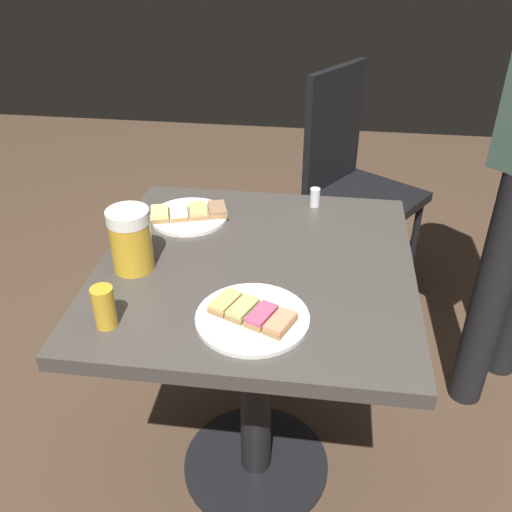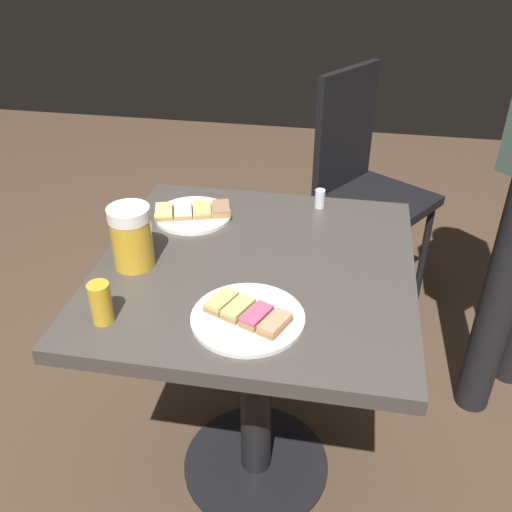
# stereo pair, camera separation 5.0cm
# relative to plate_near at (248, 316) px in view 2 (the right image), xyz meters

# --- Properties ---
(ground_plane) EXTENTS (6.00, 6.00, 0.00)m
(ground_plane) POSITION_rel_plate_near_xyz_m (0.02, -0.21, -0.75)
(ground_plane) COLOR #4C3828
(cafe_table) EXTENTS (0.74, 0.76, 0.74)m
(cafe_table) POSITION_rel_plate_near_xyz_m (0.02, -0.21, -0.17)
(cafe_table) COLOR black
(cafe_table) RESTS_ON ground_plane
(plate_near) EXTENTS (0.24, 0.24, 0.03)m
(plate_near) POSITION_rel_plate_near_xyz_m (0.00, 0.00, 0.00)
(plate_near) COLOR white
(plate_near) RESTS_ON cafe_table
(plate_far) EXTENTS (0.22, 0.21, 0.03)m
(plate_far) POSITION_rel_plate_near_xyz_m (0.23, -0.41, 0.00)
(plate_far) COLOR white
(plate_far) RESTS_ON cafe_table
(beer_mug) EXTENTS (0.10, 0.14, 0.15)m
(beer_mug) POSITION_rel_plate_near_xyz_m (0.30, -0.16, 0.07)
(beer_mug) COLOR gold
(beer_mug) RESTS_ON cafe_table
(beer_glass_small) EXTENTS (0.04, 0.04, 0.09)m
(beer_glass_small) POSITION_rel_plate_near_xyz_m (0.29, 0.05, 0.04)
(beer_glass_small) COLOR gold
(beer_glass_small) RESTS_ON cafe_table
(salt_shaker) EXTENTS (0.03, 0.03, 0.05)m
(salt_shaker) POSITION_rel_plate_near_xyz_m (-0.10, -0.53, 0.02)
(salt_shaker) COLOR silver
(salt_shaker) RESTS_ON cafe_table
(cafe_chair) EXTENTS (0.53, 0.53, 0.96)m
(cafe_chair) POSITION_rel_plate_near_xyz_m (-0.23, -1.16, -0.20)
(cafe_chair) COLOR black
(cafe_chair) RESTS_ON ground_plane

